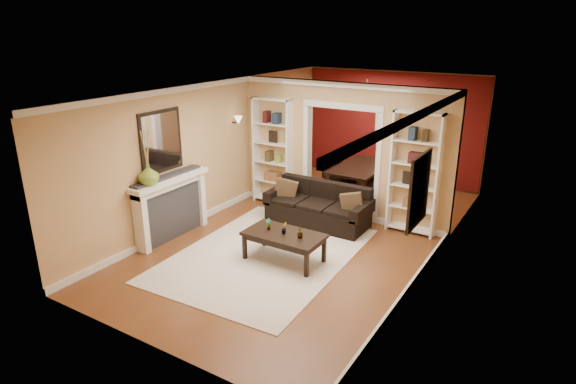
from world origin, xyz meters
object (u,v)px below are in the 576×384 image
Objects in this scene: sofa at (318,205)px; fireplace at (172,208)px; bookshelf_right at (415,174)px; dining_table at (362,179)px; coffee_table at (284,247)px; bookshelf_left at (273,152)px.

fireplace is at bearing -135.13° from sofa.
bookshelf_right is at bearing 19.03° from sofa.
dining_table is (-1.70, 1.63, -0.83)m from bookshelf_right.
fireplace is (-3.64, -2.53, -0.57)m from bookshelf_right.
bookshelf_left is at bearing 126.85° from coffee_table.
bookshelf_left is 1.35× the size of fireplace.
coffee_table is 0.57× the size of bookshelf_right.
dining_table is (-0.29, 3.89, 0.07)m from coffee_table.
dining_table is at bearing 90.42° from sofa.
bookshelf_right is 1.26× the size of dining_table.
sofa is at bearing -160.97° from bookshelf_right.
bookshelf_left is 1.00× the size of bookshelf_right.
bookshelf_right is 1.35× the size of fireplace.
sofa reaches higher than dining_table.
fireplace is at bearing 154.98° from dining_table.
fireplace is 4.60m from dining_table.
dining_table is at bearing 49.33° from bookshelf_left.
bookshelf_left is (-1.69, 2.26, 0.90)m from coffee_table.
bookshelf_right reaches higher than fireplace.
sofa is 1.71m from coffee_table.
sofa is 0.89× the size of bookshelf_left.
sofa is 1.12× the size of dining_table.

